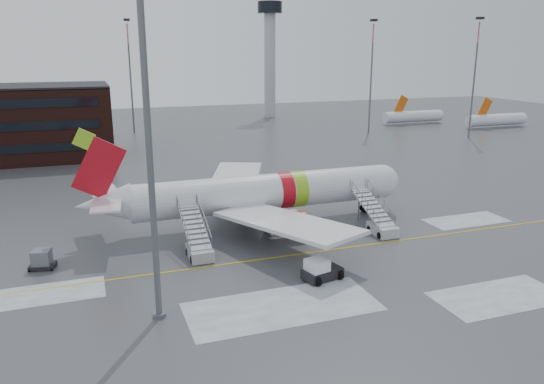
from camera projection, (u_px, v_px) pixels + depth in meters
name	position (u px, v px, depth m)	size (l,w,h in m)	color
ground	(305.00, 249.00, 49.52)	(260.00, 260.00, 0.00)	#494C4F
airliner	(257.00, 193.00, 55.65)	(35.03, 32.97, 11.18)	white
airstair_fwd	(379.00, 222.00, 53.85)	(2.05, 7.70, 3.48)	silver
airstair_aft	(198.00, 244.00, 47.80)	(2.05, 7.70, 3.48)	#A2A4A9
pushback_tug	(320.00, 270.00, 42.79)	(3.49, 2.93, 1.82)	black
uld_container	(42.00, 260.00, 45.01)	(2.29, 1.87, 1.66)	black
light_mast_near	(147.00, 116.00, 33.39)	(1.20, 1.20, 27.24)	#595B60
control_tower	(270.00, 46.00, 140.69)	(6.40, 6.40, 30.00)	#B2B5BA
light_mast_far_ne	(372.00, 69.00, 115.87)	(1.20, 1.20, 24.25)	#595B60
light_mast_far_n	(130.00, 69.00, 114.22)	(1.20, 1.20, 24.25)	#595B60
light_mast_far_e	(475.00, 70.00, 108.32)	(1.20, 1.20, 24.25)	#595B60
distant_aircraft	(439.00, 126.00, 127.95)	(35.00, 18.00, 8.00)	#D8590C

